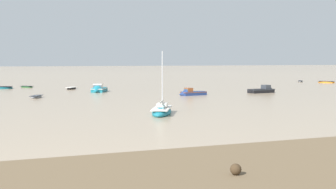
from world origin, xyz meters
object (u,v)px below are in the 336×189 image
object	(u,v)px
motorboat_moored_4	(98,90)
rowboat_moored_6	(2,88)
rowboat_moored_7	(326,82)
rowboat_moored_2	(36,97)
rowboat_moored_5	(300,81)
sailboat_moored_0	(162,111)
rowboat_moored_3	(27,87)
motorboat_moored_5	(265,91)
rowboat_moored_8	(72,88)
motorboat_moored_2	(190,94)

from	to	relation	value
motorboat_moored_4	rowboat_moored_6	bearing A→B (deg)	-110.69
rowboat_moored_7	rowboat_moored_6	bearing A→B (deg)	-131.90
rowboat_moored_2	rowboat_moored_6	distance (m)	25.32
rowboat_moored_5	sailboat_moored_0	bearing A→B (deg)	-5.06
rowboat_moored_3	motorboat_moored_5	world-z (taller)	motorboat_moored_5
sailboat_moored_0	motorboat_moored_5	xyz separation A→B (m)	(27.64, 23.27, 0.01)
rowboat_moored_2	motorboat_moored_5	xyz separation A→B (m)	(38.55, -2.69, 0.16)
rowboat_moored_5	motorboat_moored_4	bearing A→B (deg)	-29.93
rowboat_moored_5	rowboat_moored_8	distance (m)	61.29
rowboat_moored_2	rowboat_moored_8	world-z (taller)	rowboat_moored_8
rowboat_moored_2	rowboat_moored_7	distance (m)	75.05
sailboat_moored_0	rowboat_moored_3	xyz separation A→B (m)	(-10.82, 53.45, -0.18)
motorboat_moored_2	motorboat_moored_4	bearing A→B (deg)	-54.85
rowboat_moored_6	rowboat_moored_3	bearing A→B (deg)	-141.15
motorboat_moored_5	rowboat_moored_5	bearing A→B (deg)	37.10
motorboat_moored_2	motorboat_moored_4	xyz separation A→B (m)	(-12.39, 12.62, 0.06)
sailboat_moored_0	rowboat_moored_5	size ratio (longest dim) A/B	2.31
rowboat_moored_8	motorboat_moored_4	size ratio (longest dim) A/B	0.62
motorboat_moored_2	rowboat_moored_5	world-z (taller)	motorboat_moored_2
motorboat_moored_2	rowboat_moored_6	world-z (taller)	motorboat_moored_2
sailboat_moored_0	motorboat_moored_4	distance (m)	34.94
sailboat_moored_0	rowboat_moored_6	size ratio (longest dim) A/B	1.53
rowboat_moored_3	rowboat_moored_5	size ratio (longest dim) A/B	0.95
rowboat_moored_3	rowboat_moored_8	bearing A→B (deg)	175.82
rowboat_moored_6	rowboat_moored_7	distance (m)	76.94
rowboat_moored_5	rowboat_moored_7	bearing A→B (deg)	69.38
motorboat_moored_2	motorboat_moored_5	distance (m)	14.83
rowboat_moored_2	rowboat_moored_5	distance (m)	74.07
rowboat_moored_3	sailboat_moored_0	bearing A→B (deg)	143.92
rowboat_moored_5	rowboat_moored_3	bearing A→B (deg)	-47.79
rowboat_moored_6	rowboat_moored_5	bearing A→B (deg)	-167.14
motorboat_moored_2	rowboat_moored_8	bearing A→B (deg)	-64.66
sailboat_moored_0	motorboat_moored_2	distance (m)	25.75
rowboat_moored_6	rowboat_moored_8	bearing A→B (deg)	166.61
sailboat_moored_0	rowboat_moored_5	bearing A→B (deg)	-20.98
rowboat_moored_3	motorboat_moored_5	bearing A→B (deg)	-175.65
motorboat_moored_2	rowboat_moored_8	distance (m)	27.55
rowboat_moored_3	motorboat_moored_4	xyz separation A→B (m)	(11.27, -18.51, 0.21)
rowboat_moored_7	motorboat_moored_4	bearing A→B (deg)	-117.78
rowboat_moored_2	rowboat_moored_5	size ratio (longest dim) A/B	1.17
rowboat_moored_3	rowboat_moored_7	bearing A→B (deg)	-142.49
rowboat_moored_6	motorboat_moored_5	xyz separation A→B (m)	(43.43, -27.54, 0.12)
sailboat_moored_0	rowboat_moored_7	size ratio (longest dim) A/B	1.72
rowboat_moored_5	rowboat_moored_7	size ratio (longest dim) A/B	0.75
rowboat_moored_3	rowboat_moored_6	world-z (taller)	rowboat_moored_6
motorboat_moored_2	motorboat_moored_5	xyz separation A→B (m)	(14.80, 0.95, 0.03)
rowboat_moored_2	sailboat_moored_0	bearing A→B (deg)	47.42
rowboat_moored_2	motorboat_moored_5	bearing A→B (deg)	110.64
rowboat_moored_3	rowboat_moored_8	distance (m)	11.66
motorboat_moored_2	motorboat_moored_5	world-z (taller)	motorboat_moored_5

